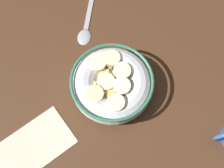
% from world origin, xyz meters
% --- Properties ---
extents(ground_plane, '(1.33, 1.33, 0.02)m').
position_xyz_m(ground_plane, '(0.00, 0.00, -0.01)').
color(ground_plane, '#472B19').
extents(cereal_bowl, '(0.16, 0.16, 0.06)m').
position_xyz_m(cereal_bowl, '(0.00, -0.00, 0.03)').
color(cereal_bowl, silver).
rests_on(cereal_bowl, ground_plane).
extents(spoon, '(0.06, 0.14, 0.01)m').
position_xyz_m(spoon, '(0.03, -0.14, 0.00)').
color(spoon, '#A5A5AD').
rests_on(spoon, ground_plane).
extents(folded_napkin, '(0.17, 0.14, 0.00)m').
position_xyz_m(folded_napkin, '(0.16, 0.09, 0.00)').
color(folded_napkin, beige).
rests_on(folded_napkin, ground_plane).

